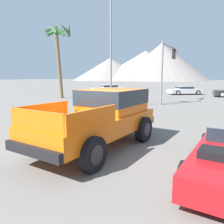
# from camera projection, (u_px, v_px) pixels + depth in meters

# --- Properties ---
(ground_plane) EXTENTS (320.00, 320.00, 0.00)m
(ground_plane) POSITION_uv_depth(u_px,v_px,m) (88.00, 150.00, 6.98)
(ground_plane) COLOR slate
(orange_pickup_truck) EXTENTS (2.42, 5.23, 1.89)m
(orange_pickup_truck) POSITION_uv_depth(u_px,v_px,m) (103.00, 114.00, 7.37)
(orange_pickup_truck) COLOR orange
(orange_pickup_truck) RESTS_ON ground_plane
(parked_car_silver) EXTENTS (4.55, 4.04, 1.08)m
(parked_car_silver) POSITION_uv_depth(u_px,v_px,m) (185.00, 90.00, 28.69)
(parked_car_silver) COLOR #B7BABF
(parked_car_silver) RESTS_ON ground_plane
(parked_car_white) EXTENTS (4.37, 4.63, 1.21)m
(parked_car_white) POSITION_uv_depth(u_px,v_px,m) (109.00, 89.00, 30.36)
(parked_car_white) COLOR white
(parked_car_white) RESTS_ON ground_plane
(traffic_light_main) EXTENTS (0.38, 4.02, 5.17)m
(traffic_light_main) POSITION_uv_depth(u_px,v_px,m) (168.00, 61.00, 18.95)
(traffic_light_main) COLOR slate
(traffic_light_main) RESTS_ON ground_plane
(street_lamp_post) EXTENTS (0.90, 0.24, 8.32)m
(street_lamp_post) POSITION_uv_depth(u_px,v_px,m) (111.00, 39.00, 15.47)
(street_lamp_post) COLOR slate
(street_lamp_post) RESTS_ON ground_plane
(palm_tree_tall) EXTENTS (3.09, 2.98, 7.82)m
(palm_tree_tall) POSITION_uv_depth(u_px,v_px,m) (59.00, 42.00, 22.99)
(palm_tree_tall) COLOR brown
(palm_tree_tall) RESTS_ON ground_plane
(distant_mountain_range) EXTENTS (79.54, 65.08, 21.17)m
(distant_mountain_range) POSITION_uv_depth(u_px,v_px,m) (144.00, 65.00, 130.93)
(distant_mountain_range) COLOR gray
(distant_mountain_range) RESTS_ON ground_plane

